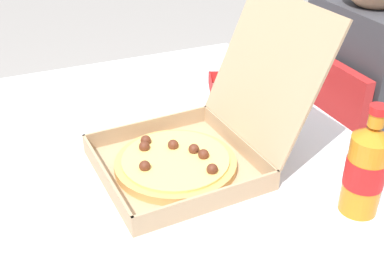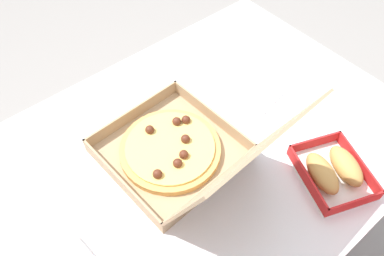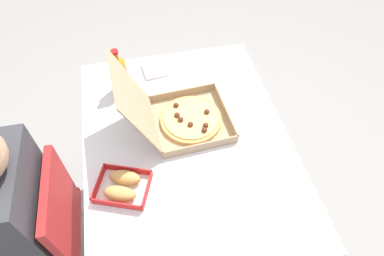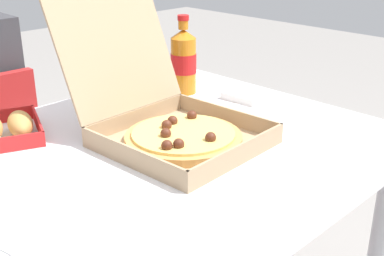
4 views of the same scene
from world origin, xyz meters
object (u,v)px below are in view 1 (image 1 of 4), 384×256
at_px(pizza_box_open, 193,146).
at_px(paper_menu, 116,100).
at_px(diner_person, 369,93).
at_px(chair, 344,152).
at_px(bread_side_box, 244,86).
at_px(cola_bottle, 366,169).

xyz_separation_m(pizza_box_open, paper_menu, (-0.37, -0.07, -0.05)).
distance_m(diner_person, paper_menu, 0.79).
relative_size(chair, pizza_box_open, 1.82).
bearing_deg(paper_menu, bread_side_box, 61.73).
distance_m(chair, diner_person, 0.21).
xyz_separation_m(pizza_box_open, cola_bottle, (0.26, 0.23, 0.05)).
distance_m(diner_person, bread_side_box, 0.45).
bearing_deg(cola_bottle, chair, 139.57).
bearing_deg(cola_bottle, diner_person, 135.86).
relative_size(cola_bottle, paper_menu, 1.07).
bearing_deg(pizza_box_open, bread_side_box, 134.02).
distance_m(pizza_box_open, bread_side_box, 0.38).
xyz_separation_m(chair, diner_person, (0.00, 0.06, 0.21)).
distance_m(diner_person, cola_bottle, 0.71).
bearing_deg(paper_menu, pizza_box_open, -0.10).
distance_m(bread_side_box, cola_bottle, 0.53).
bearing_deg(bread_side_box, paper_menu, -107.64).
bearing_deg(chair, bread_side_box, -94.34).
bearing_deg(chair, cola_bottle, -40.43).
bearing_deg(pizza_box_open, cola_bottle, 40.97).
distance_m(pizza_box_open, cola_bottle, 0.35).
bearing_deg(diner_person, pizza_box_open, -71.93).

